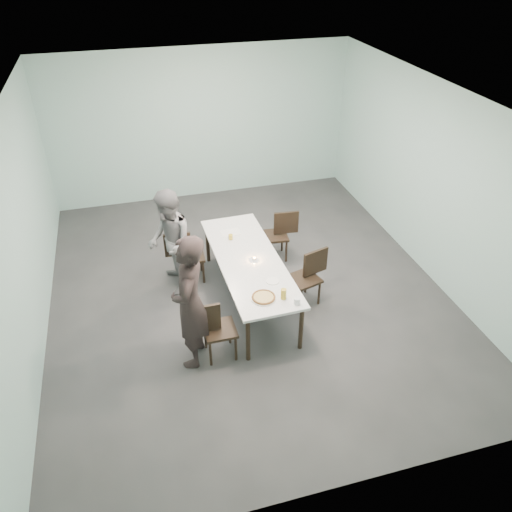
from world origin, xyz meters
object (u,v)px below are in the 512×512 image
object	(u,v)px
beer_glass	(284,294)
chair_near_right	(309,273)
diner_far	(170,243)
chair_far_right	(280,232)
side_plate	(273,281)
water_tumbler	(297,301)
tealight	(254,259)
diner_near	(190,303)
chair_near_left	(213,327)
table	(249,262)
pizza	(264,297)
chair_far_left	(185,253)
amber_tumbler	(231,237)

from	to	relation	value
beer_glass	chair_near_right	bearing A→B (deg)	49.14
diner_far	chair_far_right	bearing A→B (deg)	102.15
side_plate	water_tumbler	xyz separation A→B (m)	(0.16, -0.55, 0.04)
chair_far_right	tealight	bearing A→B (deg)	60.98
diner_near	water_tumbler	world-z (taller)	diner_near
chair_near_left	tealight	distance (m)	1.31
diner_near	beer_glass	bearing A→B (deg)	107.16
table	beer_glass	xyz separation A→B (m)	(0.21, -1.01, 0.13)
chair_far_right	tealight	distance (m)	1.31
chair_near_left	water_tumbler	xyz separation A→B (m)	(1.09, -0.13, 0.29)
pizza	chair_far_left	bearing A→B (deg)	114.43
water_tumbler	amber_tumbler	world-z (taller)	water_tumbler
chair_far_right	diner_far	bearing A→B (deg)	17.69
side_plate	chair_far_left	bearing A→B (deg)	125.71
beer_glass	tealight	xyz separation A→B (m)	(-0.13, 0.97, -0.05)
side_plate	chair_far_right	bearing A→B (deg)	68.90
diner_near	side_plate	bearing A→B (deg)	125.59
chair_near_right	beer_glass	size ratio (longest dim) A/B	5.80
diner_far	table	bearing A→B (deg)	60.42
side_plate	diner_near	bearing A→B (deg)	-161.79
chair_far_right	chair_near_left	bearing A→B (deg)	58.44
beer_glass	side_plate	bearing A→B (deg)	93.91
side_plate	beer_glass	size ratio (longest dim) A/B	1.20
tealight	chair_far_left	bearing A→B (deg)	137.23
diner_far	beer_glass	distance (m)	2.06
table	pizza	bearing A→B (deg)	-92.75
table	side_plate	world-z (taller)	side_plate
chair_near_left	side_plate	bearing A→B (deg)	23.81
table	amber_tumbler	xyz separation A→B (m)	(-0.13, 0.61, 0.10)
chair_far_left	tealight	size ratio (longest dim) A/B	15.54
chair_near_left	side_plate	world-z (taller)	chair_near_left
diner_far	water_tumbler	bearing A→B (deg)	38.67
chair_far_left	side_plate	size ratio (longest dim) A/B	4.83
table	chair_near_left	distance (m)	1.29
pizza	beer_glass	bearing A→B (deg)	-15.99
diner_far	amber_tumbler	distance (m)	0.94
diner_near	beer_glass	xyz separation A→B (m)	(1.22, -0.00, -0.12)
side_plate	amber_tumbler	xyz separation A→B (m)	(-0.31, 1.22, 0.04)
tealight	beer_glass	bearing A→B (deg)	-82.24
side_plate	beer_glass	bearing A→B (deg)	-86.09
chair_near_right	water_tumbler	distance (m)	1.09
diner_far	side_plate	xyz separation A→B (m)	(1.25, -1.22, -0.09)
chair_far_right	side_plate	world-z (taller)	chair_far_right
beer_glass	amber_tumbler	bearing A→B (deg)	101.72
amber_tumbler	diner_far	bearing A→B (deg)	-179.96
chair_far_left	pizza	xyz separation A→B (m)	(0.79, -1.73, 0.27)
chair_far_right	side_plate	bearing A→B (deg)	74.62
chair_near_left	chair_far_right	size ratio (longest dim) A/B	1.00
side_plate	pizza	bearing A→B (deg)	-124.54
chair_near_left	diner_far	bearing A→B (deg)	100.60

